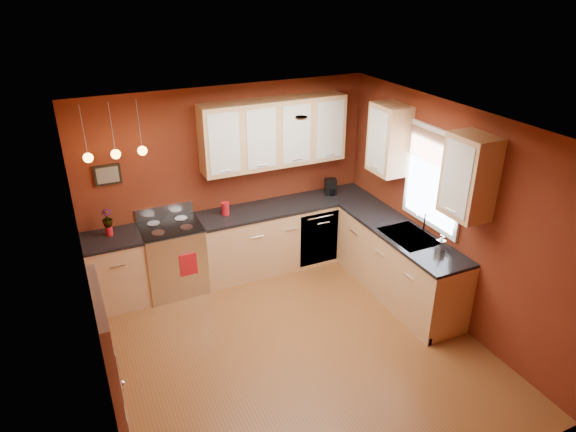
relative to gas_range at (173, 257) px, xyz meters
name	(u,v)px	position (x,y,z in m)	size (l,w,h in m)	color
floor	(295,349)	(0.92, -1.80, -0.48)	(4.20, 4.20, 0.00)	brown
ceiling	(296,127)	(0.92, -1.80, 2.12)	(4.00, 4.20, 0.02)	silver
wall_back	(229,181)	(0.92, 0.30, 0.82)	(4.00, 0.02, 2.60)	maroon
wall_front	(425,384)	(0.92, -3.90, 0.82)	(4.00, 0.02, 2.60)	maroon
wall_left	(91,296)	(-1.08, -1.80, 0.82)	(0.02, 4.20, 2.60)	maroon
wall_right	(448,215)	(2.92, -1.80, 0.82)	(0.02, 4.20, 2.60)	maroon
base_cabinets_back_left	(117,272)	(-0.73, 0.00, -0.03)	(0.70, 0.60, 0.90)	tan
base_cabinets_back_right	(287,235)	(1.65, 0.00, -0.03)	(2.54, 0.60, 0.90)	tan
base_cabinets_right	(398,264)	(2.62, -1.35, -0.03)	(0.60, 2.10, 0.90)	tan
counter_back_left	(111,239)	(-0.73, 0.00, 0.44)	(0.70, 0.62, 0.04)	black
counter_back_right	(287,205)	(1.65, 0.00, 0.44)	(2.54, 0.62, 0.04)	black
counter_right	(401,232)	(2.62, -1.35, 0.44)	(0.62, 2.10, 0.04)	black
gas_range	(173,257)	(0.00, 0.00, 0.00)	(0.76, 0.64, 1.11)	silver
dishwasher_front	(319,239)	(2.02, -0.29, -0.03)	(0.60, 0.02, 0.80)	silver
sink	(409,238)	(2.62, -1.50, 0.43)	(0.50, 0.70, 0.33)	gray
window	(434,176)	(2.89, -1.50, 1.21)	(0.06, 1.02, 1.22)	white
door_left_wall	(120,414)	(-1.05, -3.00, 0.54)	(0.12, 0.82, 2.05)	white
upper_cabinets_back	(274,133)	(1.52, 0.12, 1.47)	(2.00, 0.35, 0.90)	tan
upper_cabinets_right	(425,156)	(2.75, -1.48, 1.47)	(0.35, 1.95, 0.90)	tan
wall_picture	(108,175)	(-0.63, 0.28, 1.17)	(0.32, 0.03, 0.26)	black
pendant_lights	(116,154)	(-0.53, -0.05, 1.53)	(0.71, 0.11, 0.66)	gray
red_canister	(225,208)	(0.76, 0.04, 0.55)	(0.11, 0.11, 0.17)	#B5131A
red_vase	(109,230)	(-0.73, 0.07, 0.53)	(0.09, 0.09, 0.14)	#B5131A
flowers	(107,218)	(-0.73, 0.07, 0.69)	(0.13, 0.13, 0.23)	#B5131A
coffee_maker	(331,187)	(2.38, 0.05, 0.57)	(0.20, 0.20, 0.23)	black
soap_pump	(441,243)	(2.73, -1.95, 0.56)	(0.09, 0.09, 0.20)	white
dish_towel	(189,265)	(0.12, -0.33, 0.04)	(0.22, 0.02, 0.30)	#B5131A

